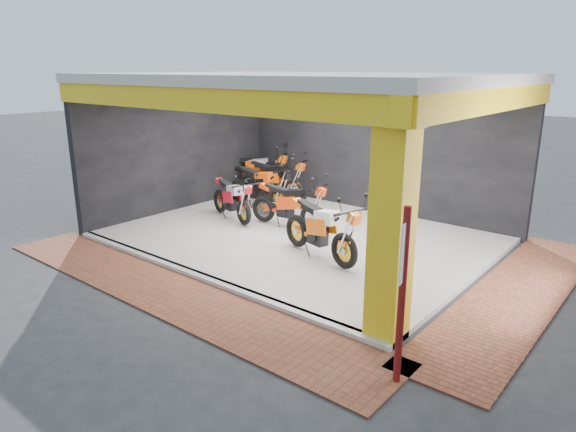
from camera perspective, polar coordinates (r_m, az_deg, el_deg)
name	(u,v)px	position (r m, az deg, el deg)	size (l,w,h in m)	color
ground	(239,264)	(10.45, -5.47, -5.31)	(80.00, 80.00, 0.00)	#2D2D30
showroom_floor	(300,237)	(11.84, 1.34, -2.37)	(8.00, 6.00, 0.10)	white
showroom_ceiling	(301,78)	(11.23, 1.46, 15.07)	(8.40, 6.40, 0.20)	beige
back_wall	(372,148)	(13.96, 9.33, 7.45)	(8.20, 0.20, 3.50)	black
left_wall	(181,147)	(14.28, -11.79, 7.51)	(0.20, 6.20, 3.50)	black
corner_column	(392,224)	(7.18, 11.50, -0.86)	(0.50, 0.50, 3.50)	yellow
header_beam_front	(192,99)	(9.07, -10.59, 12.66)	(8.40, 0.30, 0.40)	yellow
header_beam_right	(491,100)	(9.34, 21.64, 11.92)	(0.30, 6.40, 0.40)	yellow
floor_kerb	(200,277)	(9.79, -9.70, -6.67)	(8.00, 0.20, 0.10)	white
paver_front	(167,292)	(9.36, -13.31, -8.22)	(9.00, 1.40, 0.03)	brown
paver_right	(517,295)	(9.86, 24.09, -7.98)	(1.40, 7.00, 0.03)	brown
signpost	(402,291)	(6.32, 12.58, -8.09)	(0.09, 0.32, 2.30)	maroon
moto_hero	(345,234)	(9.68, 6.33, -1.97)	(2.35, 0.87, 1.43)	#F6620A
moto_row_a	(243,201)	(12.41, -4.97, 1.70)	(2.06, 0.76, 1.26)	red
moto_row_b	(312,205)	(11.87, 2.72, 1.24)	(2.17, 0.80, 1.32)	#EB3B09
moto_row_c	(279,187)	(13.48, -1.01, 3.25)	(2.31, 0.85, 1.41)	black
moto_row_d	(293,179)	(14.47, 0.57, 4.17)	(2.32, 0.86, 1.42)	#EB5109
moto_row_e	(275,171)	(15.37, -1.42, 4.99)	(2.42, 0.90, 1.48)	#F95D0A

